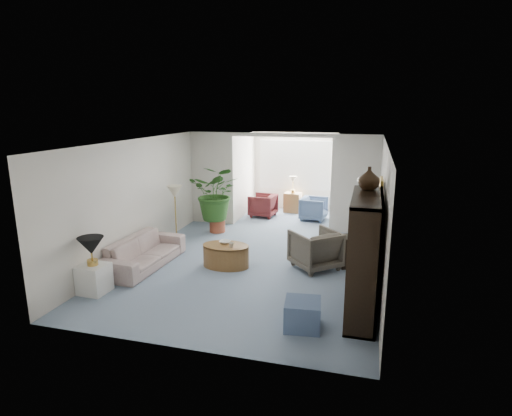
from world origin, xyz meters
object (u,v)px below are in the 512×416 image
(framed_picture, at_px, (382,192))
(floor_lamp, at_px, (175,192))
(sunroom_table, at_px, (293,202))
(side_table_dark, at_px, (352,251))
(table_lamp, at_px, (91,246))
(wingback_chair, at_px, (315,249))
(sofa, at_px, (144,252))
(sunroom_chair_maroon, at_px, (263,205))
(coffee_table, at_px, (226,256))
(entertainment_cabinet, at_px, (364,256))
(coffee_bowl, at_px, (225,242))
(plant_pot, at_px, (217,226))
(coffee_cup, at_px, (231,245))
(ottoman, at_px, (303,314))
(cabinet_urn, at_px, (369,178))
(end_table, at_px, (94,279))
(sunroom_chair_blue, at_px, (314,209))

(framed_picture, bearing_deg, floor_lamp, 165.67)
(floor_lamp, xyz_separation_m, sunroom_table, (2.08, 3.75, -0.95))
(side_table_dark, bearing_deg, table_lamp, -149.80)
(sunroom_table, bearing_deg, wingback_chair, -73.99)
(sofa, bearing_deg, sunroom_chair_maroon, -13.96)
(floor_lamp, bearing_deg, sunroom_chair_maroon, 66.10)
(table_lamp, bearing_deg, coffee_table, 44.66)
(table_lamp, distance_m, entertainment_cabinet, 4.51)
(coffee_bowl, relative_size, plant_pot, 0.56)
(coffee_cup, bearing_deg, coffee_table, 146.31)
(side_table_dark, distance_m, sunroom_table, 4.57)
(table_lamp, height_order, ottoman, table_lamp)
(framed_picture, distance_m, entertainment_cabinet, 1.45)
(coffee_table, xyz_separation_m, cabinet_urn, (2.69, -0.80, 1.83))
(coffee_bowl, xyz_separation_m, sunroom_chair_maroon, (-0.22, 3.97, -0.15))
(entertainment_cabinet, relative_size, sunroom_table, 3.12)
(entertainment_cabinet, relative_size, cabinet_urn, 5.15)
(end_table, distance_m, wingback_chair, 4.15)
(coffee_table, distance_m, coffee_bowl, 0.28)
(sofa, distance_m, coffee_bowl, 1.64)
(end_table, distance_m, sunroom_chair_maroon, 6.04)
(side_table_dark, relative_size, plant_pot, 1.57)
(wingback_chair, height_order, sunroom_chair_maroon, wingback_chair)
(coffee_table, distance_m, sunroom_table, 4.85)
(table_lamp, distance_m, sunroom_chair_blue, 6.60)
(coffee_bowl, height_order, ottoman, coffee_bowl)
(coffee_cup, bearing_deg, sofa, -169.59)
(sunroom_chair_blue, bearing_deg, plant_pot, 135.05)
(coffee_cup, bearing_deg, plant_pot, 116.51)
(coffee_table, distance_m, side_table_dark, 2.54)
(table_lamp, height_order, coffee_table, table_lamp)
(side_table_dark, distance_m, plant_pot, 3.79)
(plant_pot, relative_size, sunroom_chair_blue, 0.56)
(sunroom_chair_blue, bearing_deg, ottoman, -168.11)
(sunroom_chair_maroon, bearing_deg, table_lamp, -8.82)
(cabinet_urn, distance_m, plant_pot, 5.15)
(ottoman, bearing_deg, sunroom_chair_maroon, 109.53)
(plant_pot, bearing_deg, coffee_bowl, -65.69)
(sofa, xyz_separation_m, sunroom_table, (2.07, 5.24, 0.00))
(table_lamp, bearing_deg, sunroom_table, 71.02)
(table_lamp, bearing_deg, ottoman, -3.64)
(floor_lamp, relative_size, sunroom_table, 0.60)
(floor_lamp, distance_m, entertainment_cabinet, 4.91)
(entertainment_cabinet, bearing_deg, sunroom_table, 109.91)
(coffee_cup, bearing_deg, end_table, -139.29)
(wingback_chair, bearing_deg, ottoman, 51.19)
(wingback_chair, relative_size, entertainment_cabinet, 0.46)
(wingback_chair, xyz_separation_m, entertainment_cabinet, (0.95, -1.69, 0.55))
(coffee_bowl, height_order, coffee_cup, coffee_cup)
(coffee_table, distance_m, entertainment_cabinet, 3.07)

